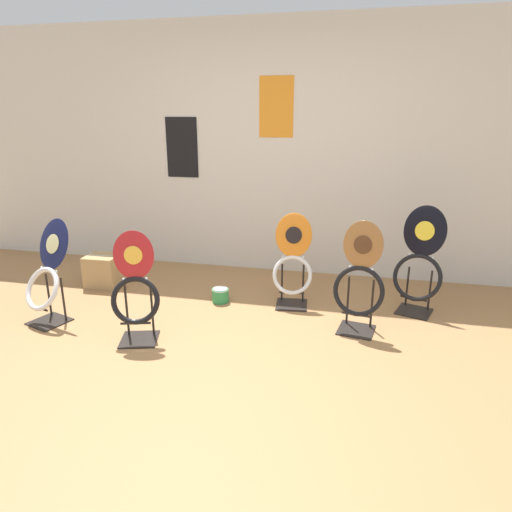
% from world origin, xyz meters
% --- Properties ---
extents(ground_plane, '(14.00, 14.00, 0.00)m').
position_xyz_m(ground_plane, '(0.00, 0.00, 0.00)').
color(ground_plane, '#A37547').
extents(wall_back, '(8.00, 0.07, 2.60)m').
position_xyz_m(wall_back, '(-0.00, 2.34, 1.30)').
color(wall_back, silver).
rests_on(wall_back, ground_plane).
extents(toilet_seat_display_jazz_black, '(0.45, 0.36, 0.94)m').
position_xyz_m(toilet_seat_display_jazz_black, '(1.39, 1.47, 0.42)').
color(toilet_seat_display_jazz_black, black).
rests_on(toilet_seat_display_jazz_black, ground_plane).
extents(toilet_seat_display_woodgrain, '(0.42, 0.32, 0.91)m').
position_xyz_m(toilet_seat_display_woodgrain, '(0.89, 0.98, 0.43)').
color(toilet_seat_display_woodgrain, black).
rests_on(toilet_seat_display_woodgrain, ground_plane).
extents(toilet_seat_display_navy_moon, '(0.46, 0.45, 0.86)m').
position_xyz_m(toilet_seat_display_navy_moon, '(-1.63, 0.58, 0.39)').
color(toilet_seat_display_navy_moon, black).
rests_on(toilet_seat_display_navy_moon, ground_plane).
extents(toilet_seat_display_orange_sun, '(0.37, 0.32, 0.84)m').
position_xyz_m(toilet_seat_display_orange_sun, '(0.30, 1.39, 0.41)').
color(toilet_seat_display_orange_sun, black).
rests_on(toilet_seat_display_orange_sun, ground_plane).
extents(toilet_seat_display_crimson_swirl, '(0.39, 0.35, 0.87)m').
position_xyz_m(toilet_seat_display_crimson_swirl, '(-0.75, 0.43, 0.39)').
color(toilet_seat_display_crimson_swirl, black).
rests_on(toilet_seat_display_crimson_swirl, ground_plane).
extents(paint_can, '(0.16, 0.16, 0.13)m').
position_xyz_m(paint_can, '(-0.36, 1.29, 0.07)').
color(paint_can, '#2D8E4C').
rests_on(paint_can, ground_plane).
extents(storage_box, '(0.33, 0.30, 0.32)m').
position_xyz_m(storage_box, '(-1.64, 1.44, 0.16)').
color(storage_box, tan).
rests_on(storage_box, ground_plane).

